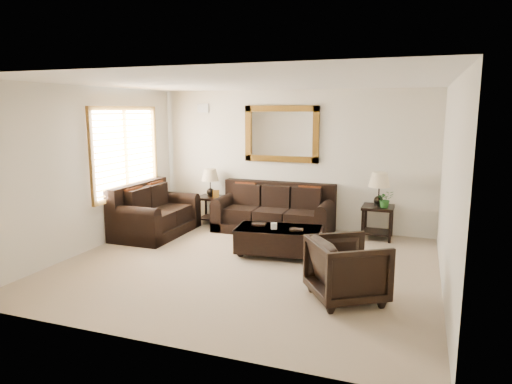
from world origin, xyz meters
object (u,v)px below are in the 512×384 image
at_px(end_table_right, 379,196).
at_px(coffee_table, 279,238).
at_px(loveseat, 153,216).
at_px(end_table_left, 210,188).
at_px(armchair, 347,266).
at_px(sofa, 274,214).

distance_m(end_table_right, coffee_table, 2.16).
relative_size(loveseat, end_table_right, 1.40).
xyz_separation_m(loveseat, coffee_table, (2.61, -0.46, -0.07)).
relative_size(end_table_left, armchair, 1.32).
distance_m(loveseat, coffee_table, 2.65).
bearing_deg(coffee_table, loveseat, 163.06).
bearing_deg(sofa, coffee_table, -69.83).
distance_m(loveseat, armchair, 4.31).
relative_size(sofa, end_table_left, 1.98).
bearing_deg(end_table_left, loveseat, -120.14).
distance_m(coffee_table, armchair, 1.89).
bearing_deg(end_table_right, armchair, -91.97).
bearing_deg(end_table_left, coffee_table, -38.99).
relative_size(sofa, coffee_table, 1.57).
bearing_deg(loveseat, armchair, -115.06).
bearing_deg(coffee_table, armchair, -53.69).
distance_m(sofa, loveseat, 2.30).
bearing_deg(end_table_left, sofa, -5.80).
xyz_separation_m(end_table_left, end_table_right, (3.35, -0.02, 0.06)).
height_order(loveseat, armchair, loveseat).
xyz_separation_m(end_table_right, coffee_table, (-1.40, -1.56, -0.51)).
bearing_deg(armchair, coffee_table, 10.37).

